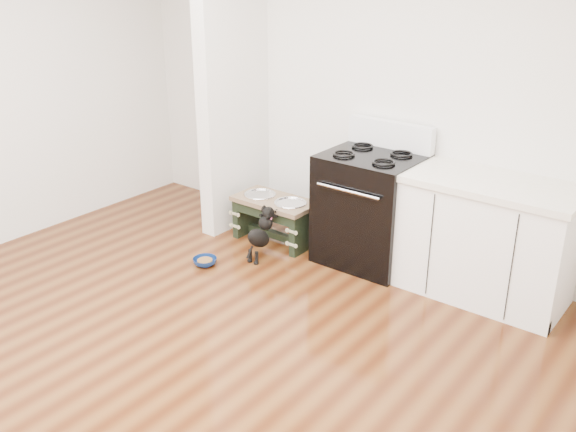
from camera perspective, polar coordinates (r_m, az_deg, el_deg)
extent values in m
plane|color=#401C0B|center=(4.20, -11.95, -13.27)|extent=(5.00, 5.00, 0.00)
plane|color=silver|center=(5.45, 7.35, 11.02)|extent=(5.00, 0.00, 5.00)
cube|color=silver|center=(5.82, -4.93, 11.86)|extent=(0.15, 0.80, 2.70)
cube|color=black|center=(5.29, 7.28, 0.61)|extent=(0.76, 0.65, 0.92)
cube|color=black|center=(5.07, 5.44, -1.05)|extent=(0.58, 0.02, 0.50)
cylinder|color=silver|center=(4.92, 5.33, 2.21)|extent=(0.56, 0.02, 0.02)
cube|color=white|center=(5.34, 9.11, 7.16)|extent=(0.76, 0.08, 0.22)
torus|color=black|center=(5.11, 4.99, 5.52)|extent=(0.18, 0.18, 0.02)
torus|color=black|center=(4.94, 8.50, 4.73)|extent=(0.18, 0.18, 0.02)
torus|color=black|center=(5.34, 6.64, 6.20)|extent=(0.18, 0.18, 0.02)
torus|color=black|center=(5.17, 10.05, 5.46)|extent=(0.18, 0.18, 0.02)
cube|color=white|center=(4.95, 17.17, -2.24)|extent=(1.20, 0.60, 0.86)
cube|color=beige|center=(4.79, 17.79, 2.71)|extent=(1.24, 0.64, 0.05)
cube|color=black|center=(4.90, 15.54, -7.31)|extent=(1.20, 0.06, 0.10)
cube|color=black|center=(5.90, -3.59, 0.19)|extent=(0.06, 0.35, 0.36)
cube|color=black|center=(5.53, 1.45, -1.37)|extent=(0.06, 0.35, 0.36)
cube|color=black|center=(5.54, -2.21, 0.21)|extent=(0.58, 0.03, 0.09)
cube|color=black|center=(5.76, -1.15, -1.67)|extent=(0.58, 0.06, 0.06)
cube|color=brown|center=(5.63, -1.17, 1.32)|extent=(0.73, 0.39, 0.04)
cylinder|color=silver|center=(5.73, -2.51, 1.71)|extent=(0.25, 0.25, 0.05)
cylinder|color=silver|center=(5.53, 0.21, 0.94)|extent=(0.25, 0.25, 0.05)
torus|color=silver|center=(5.73, -2.51, 1.94)|extent=(0.29, 0.29, 0.02)
torus|color=silver|center=(5.52, 0.21, 1.18)|extent=(0.29, 0.29, 0.02)
cylinder|color=black|center=(5.39, -3.38, -3.54)|extent=(0.03, 0.03, 0.11)
cylinder|color=black|center=(5.35, -2.80, -3.74)|extent=(0.03, 0.03, 0.11)
sphere|color=black|center=(5.40, -3.44, -3.99)|extent=(0.04, 0.04, 0.04)
sphere|color=black|center=(5.36, -2.87, -4.19)|extent=(0.04, 0.04, 0.04)
ellipsoid|color=black|center=(5.36, -2.63, -1.98)|extent=(0.13, 0.30, 0.26)
sphere|color=black|center=(5.38, -2.00, -0.62)|extent=(0.12, 0.12, 0.12)
sphere|color=black|center=(5.37, -1.77, 0.29)|extent=(0.10, 0.10, 0.10)
sphere|color=black|center=(5.44, -1.58, 0.59)|extent=(0.04, 0.04, 0.04)
sphere|color=black|center=(5.40, -1.01, 0.43)|extent=(0.04, 0.04, 0.04)
cylinder|color=black|center=(5.31, -3.42, -3.22)|extent=(0.02, 0.09, 0.10)
torus|color=#E8447E|center=(5.38, -1.87, -0.16)|extent=(0.10, 0.06, 0.09)
imported|color=#0B2152|center=(5.38, -7.39, -4.05)|extent=(0.25, 0.25, 0.06)
cylinder|color=brown|center=(5.38, -7.40, -4.00)|extent=(0.13, 0.13, 0.03)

